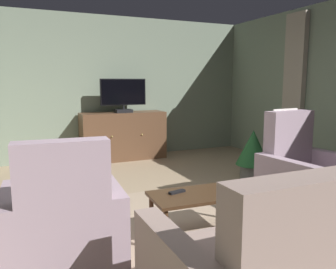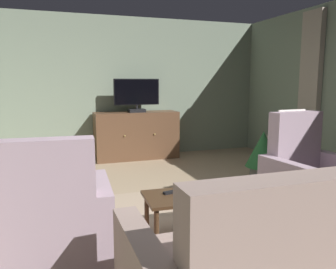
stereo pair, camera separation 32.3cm
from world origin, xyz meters
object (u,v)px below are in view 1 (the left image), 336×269
at_px(television, 123,95).
at_px(potted_plant_leafy_by_curtain, 253,152).
at_px(armchair_beside_cabinet, 307,181).
at_px(cat, 22,224).
at_px(tv_cabinet, 123,137).
at_px(armchair_facing_sofa, 64,228).
at_px(tv_remote, 177,192).
at_px(coffee_table, 204,198).
at_px(sofa_floral, 322,262).

bearing_deg(television, potted_plant_leafy_by_curtain, -55.21).
height_order(armchair_beside_cabinet, cat, armchair_beside_cabinet).
relative_size(tv_cabinet, armchair_facing_sofa, 1.47).
xyz_separation_m(tv_cabinet, armchair_beside_cabinet, (1.17, -3.43, -0.08)).
height_order(tv_remote, cat, tv_remote).
xyz_separation_m(armchair_facing_sofa, potted_plant_leafy_by_curtain, (3.00, 1.51, 0.08)).
bearing_deg(coffee_table, potted_plant_leafy_by_curtain, 40.46).
distance_m(armchair_beside_cabinet, cat, 3.12).
relative_size(tv_cabinet, cat, 2.30).
xyz_separation_m(armchair_facing_sofa, cat, (-0.30, 0.86, -0.26)).
height_order(sofa_floral, cat, sofa_floral).
xyz_separation_m(tv_cabinet, potted_plant_leafy_by_curtain, (1.43, -2.11, -0.01)).
bearing_deg(potted_plant_leafy_by_curtain, cat, -168.81).
bearing_deg(cat, coffee_table, -26.11).
xyz_separation_m(coffee_table, armchair_facing_sofa, (-1.31, -0.07, -0.04)).
distance_m(sofa_floral, armchair_facing_sofa, 1.88).
relative_size(television, armchair_beside_cabinet, 0.75).
height_order(television, armchair_beside_cabinet, television).
relative_size(coffee_table, armchair_beside_cabinet, 0.91).
bearing_deg(armchair_facing_sofa, sofa_floral, -39.56).
relative_size(tv_remote, armchair_facing_sofa, 0.16).
xyz_separation_m(armchair_beside_cabinet, potted_plant_leafy_by_curtain, (0.26, 1.33, 0.07)).
relative_size(tv_cabinet, television, 1.84).
distance_m(television, armchair_beside_cabinet, 3.69).
distance_m(sofa_floral, potted_plant_leafy_by_curtain, 3.12).
bearing_deg(sofa_floral, coffee_table, 96.33).
bearing_deg(tv_cabinet, tv_remote, -98.29).
height_order(tv_cabinet, potted_plant_leafy_by_curtain, tv_cabinet).
relative_size(sofa_floral, potted_plant_leafy_by_curtain, 2.85).
bearing_deg(armchair_beside_cabinet, coffee_table, -175.44).
distance_m(tv_remote, sofa_floral, 1.42).
bearing_deg(coffee_table, cat, 153.89).
xyz_separation_m(tv_remote, armchair_facing_sofa, (-1.07, -0.17, -0.10)).
bearing_deg(sofa_floral, armchair_facing_sofa, 140.44).
xyz_separation_m(sofa_floral, cat, (-1.75, 2.05, -0.25)).
xyz_separation_m(tv_cabinet, television, (0.00, -0.05, 0.81)).
bearing_deg(cat, armchair_facing_sofa, -70.66).
bearing_deg(potted_plant_leafy_by_curtain, television, 124.79).
bearing_deg(armchair_facing_sofa, television, 66.24).
bearing_deg(coffee_table, armchair_facing_sofa, -176.94).
height_order(coffee_table, armchair_beside_cabinet, armchair_beside_cabinet).
distance_m(coffee_table, armchair_beside_cabinet, 1.43).
bearing_deg(cat, sofa_floral, -49.59).
height_order(tv_cabinet, television, television).
relative_size(television, potted_plant_leafy_by_curtain, 1.15).
bearing_deg(tv_remote, potted_plant_leafy_by_curtain, -157.28).
bearing_deg(coffee_table, tv_cabinet, 85.78).
distance_m(tv_remote, armchair_facing_sofa, 1.08).
xyz_separation_m(television, potted_plant_leafy_by_curtain, (1.43, -2.05, -0.82)).
xyz_separation_m(television, tv_remote, (-0.50, -3.40, -0.80)).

